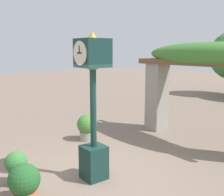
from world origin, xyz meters
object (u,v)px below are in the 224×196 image
(pedestal_clock, at_px, (93,103))
(potted_plant_near_left, at_px, (87,126))
(potted_plant_far_left, at_px, (16,166))
(potted_plant_near_right, at_px, (24,182))

(pedestal_clock, bearing_deg, potted_plant_near_left, 150.45)
(pedestal_clock, height_order, potted_plant_near_left, pedestal_clock)
(potted_plant_near_left, bearing_deg, potted_plant_far_left, -59.54)
(potted_plant_near_right, xyz_separation_m, potted_plant_far_left, (-0.74, 0.11, 0.03))
(potted_plant_near_right, distance_m, potted_plant_far_left, 0.75)
(pedestal_clock, height_order, potted_plant_far_left, pedestal_clock)
(potted_plant_near_left, bearing_deg, pedestal_clock, -29.55)
(pedestal_clock, distance_m, potted_plant_far_left, 2.05)
(pedestal_clock, height_order, potted_plant_near_right, pedestal_clock)
(potted_plant_far_left, bearing_deg, potted_plant_near_right, -8.37)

